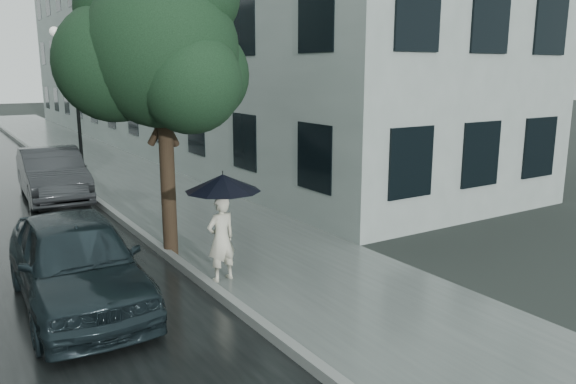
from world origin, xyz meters
TOP-DOWN VIEW (x-y plane):
  - ground at (0.00, 0.00)m, footprint 120.00×120.00m
  - sidewalk at (0.25, 12.00)m, footprint 3.50×60.00m
  - kerb_near at (-1.57, 12.00)m, footprint 0.15×60.00m
  - building_near at (5.47, 19.50)m, footprint 7.02×36.00m
  - pedestrian at (-1.20, 1.27)m, footprint 0.58×0.43m
  - umbrella at (-1.15, 1.25)m, footprint 1.54×1.54m
  - street_tree at (-1.45, 3.11)m, footprint 3.62×3.29m
  - lamp_post at (-0.89, 13.53)m, footprint 0.82×0.47m
  - car_near at (-3.48, 1.46)m, footprint 1.76×4.15m
  - car_far at (-2.44, 9.28)m, footprint 1.66×4.29m

SIDE VIEW (x-z plane):
  - ground at x=0.00m, z-range 0.00..0.00m
  - sidewalk at x=0.25m, z-range 0.00..0.01m
  - kerb_near at x=-1.57m, z-range 0.00..0.15m
  - car_far at x=-2.44m, z-range 0.01..1.40m
  - car_near at x=-3.48m, z-range 0.01..1.41m
  - pedestrian at x=-1.20m, z-range 0.01..1.46m
  - umbrella at x=-1.15m, z-range 1.22..2.15m
  - lamp_post at x=-0.89m, z-range 0.36..5.27m
  - street_tree at x=-1.45m, z-range 1.05..6.69m
  - building_near at x=5.47m, z-range 0.00..9.00m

